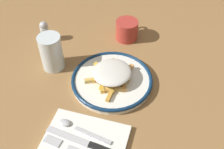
{
  "coord_description": "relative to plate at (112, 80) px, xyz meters",
  "views": [
    {
      "loc": [
        -0.55,
        -0.16,
        0.62
      ],
      "look_at": [
        0.0,
        0.0,
        0.04
      ],
      "focal_mm": 43.98,
      "sensor_mm": 36.0,
      "label": 1
    }
  ],
  "objects": [
    {
      "name": "water_glass",
      "position": [
        0.02,
        0.2,
        0.05
      ],
      "size": [
        0.07,
        0.07,
        0.12
      ],
      "primitive_type": "cylinder",
      "color": "silver",
      "rests_on": "ground_plane"
    },
    {
      "name": "knife",
      "position": [
        -0.23,
        -0.01,
        0.0
      ],
      "size": [
        0.04,
        0.21,
        0.01
      ],
      "color": "black",
      "rests_on": "napkin"
    },
    {
      "name": "napkin",
      "position": [
        -0.23,
        0.01,
        -0.01
      ],
      "size": [
        0.16,
        0.21,
        0.01
      ],
      "primitive_type": "cube",
      "rotation": [
        0.0,
        0.0,
        -0.01
      ],
      "color": "white",
      "rests_on": "ground_plane"
    },
    {
      "name": "salt_shaker",
      "position": [
        0.14,
        0.29,
        0.03
      ],
      "size": [
        0.03,
        0.03,
        0.08
      ],
      "color": "silver",
      "rests_on": "ground_plane"
    },
    {
      "name": "plate",
      "position": [
        0.0,
        0.0,
        0.0
      ],
      "size": [
        0.25,
        0.25,
        0.02
      ],
      "color": "white",
      "rests_on": "ground_plane"
    },
    {
      "name": "spoon",
      "position": [
        -0.19,
        0.04,
        0.0
      ],
      "size": [
        0.04,
        0.15,
        0.01
      ],
      "color": "silver",
      "rests_on": "napkin"
    },
    {
      "name": "coffee_mug",
      "position": [
        0.23,
        0.01,
        0.02
      ],
      "size": [
        0.1,
        0.08,
        0.07
      ],
      "color": "#BA3930",
      "rests_on": "ground_plane"
    },
    {
      "name": "fries_heap",
      "position": [
        0.0,
        0.0,
        0.03
      ],
      "size": [
        0.17,
        0.16,
        0.04
      ],
      "color": "gold",
      "rests_on": "plate"
    },
    {
      "name": "ground_plane",
      "position": [
        0.0,
        0.0,
        -0.01
      ],
      "size": [
        2.6,
        2.6,
        0.0
      ],
      "primitive_type": "plane",
      "color": "olive"
    }
  ]
}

